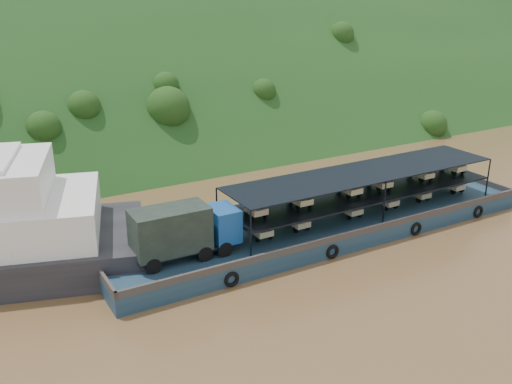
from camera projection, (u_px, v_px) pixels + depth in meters
ground at (298, 239)px, 43.35m from camera, size 160.00×160.00×0.00m
hillside at (140, 136)px, 72.65m from camera, size 140.00×39.60×39.60m
cargo_barge at (313, 224)px, 42.96m from camera, size 35.00×7.18×4.82m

